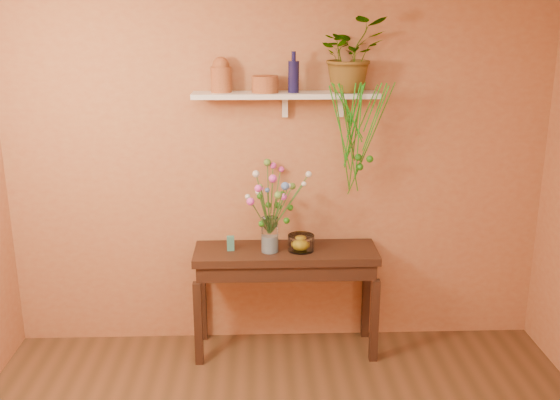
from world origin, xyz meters
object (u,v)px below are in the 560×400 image
at_px(blue_bottle, 294,76).
at_px(bouquet, 273,193).
at_px(glass_bowl, 301,243).
at_px(sideboard, 286,265).
at_px(spider_plant, 351,54).
at_px(glass_vase, 270,237).
at_px(terracotta_jug, 221,75).

bearing_deg(blue_bottle, bouquet, -138.76).
bearing_deg(glass_bowl, sideboard, 170.26).
xyz_separation_m(bouquet, glass_bowl, (0.20, 0.02, -0.39)).
distance_m(blue_bottle, spider_plant, 0.42).
relative_size(glass_vase, bouquet, 0.51).
xyz_separation_m(terracotta_jug, blue_bottle, (0.50, -0.04, -0.00)).
distance_m(sideboard, glass_bowl, 0.20).
xyz_separation_m(blue_bottle, glass_bowl, (0.06, -0.11, -1.19)).
bearing_deg(glass_vase, spider_plant, 16.10).
relative_size(blue_bottle, spider_plant, 0.55).
distance_m(terracotta_jug, spider_plant, 0.91).
relative_size(spider_plant, glass_vase, 2.00).
bearing_deg(glass_vase, glass_bowl, 4.61).
xyz_separation_m(terracotta_jug, bouquet, (0.35, -0.17, -0.80)).
distance_m(blue_bottle, bouquet, 0.82).
bearing_deg(glass_bowl, terracotta_jug, 165.20).
height_order(blue_bottle, spider_plant, spider_plant).
height_order(sideboard, blue_bottle, blue_bottle).
xyz_separation_m(terracotta_jug, glass_bowl, (0.56, -0.15, -1.19)).
bearing_deg(spider_plant, sideboard, -164.29).
distance_m(glass_vase, bouquet, 0.34).
xyz_separation_m(sideboard, spider_plant, (0.45, 0.13, 1.50)).
distance_m(sideboard, bouquet, 0.57).
distance_m(terracotta_jug, bouquet, 0.89).
bearing_deg(sideboard, blue_bottle, 57.97).
relative_size(blue_bottle, bouquet, 0.55).
bearing_deg(blue_bottle, glass_vase, -144.20).
distance_m(sideboard, blue_bottle, 1.36).
xyz_separation_m(glass_vase, bouquet, (0.02, -0.01, 0.34)).
bearing_deg(bouquet, spider_plant, 17.30).
distance_m(bouquet, glass_bowl, 0.44).
bearing_deg(bouquet, terracotta_jug, 154.21).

